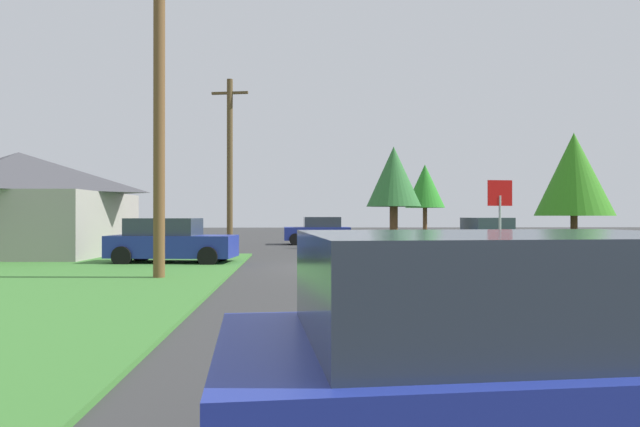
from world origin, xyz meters
name	(u,v)px	position (x,y,z in m)	size (l,w,h in m)	color
ground_plane	(347,268)	(0.00, 0.00, 0.00)	(120.00, 120.00, 0.00)	#343434
lane_stripe_center	(388,310)	(0.00, -8.00, 0.01)	(0.20, 14.00, 0.01)	yellow
stop_sign	(500,209)	(4.14, -2.46, 1.91)	(0.73, 0.11, 2.72)	#9EA0A8
car_behind_on_main_road	(560,371)	(-0.14, -14.79, 0.81)	(4.36, 2.38, 1.62)	navy
parked_car_near_building	(171,241)	(-6.03, 1.74, 0.80)	(4.49, 2.31, 1.62)	navy
car_approaching_junction	(318,231)	(-0.27, 14.94, 0.80)	(3.90, 2.14, 1.62)	navy
car_on_crossroad	(484,237)	(6.48, 5.64, 0.80)	(2.15, 3.96, 1.62)	#196B33
utility_pole_near	(159,98)	(-5.28, -3.08, 4.85)	(1.80, 0.34, 9.47)	brown
utility_pole_mid	(230,162)	(-4.81, 9.12, 4.29)	(1.79, 0.43, 8.32)	brown
oak_tree_left	(574,174)	(13.76, 12.05, 3.99)	(4.18, 4.18, 6.29)	brown
pine_tree_center	(394,177)	(3.46, 10.59, 3.69)	(2.83, 2.83, 5.29)	brown
oak_tree_right	(425,186)	(7.15, 19.24, 3.68)	(2.67, 2.67, 5.17)	brown
barn	(19,205)	(-13.10, 5.58, 2.17)	(8.00, 7.24, 4.33)	gray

